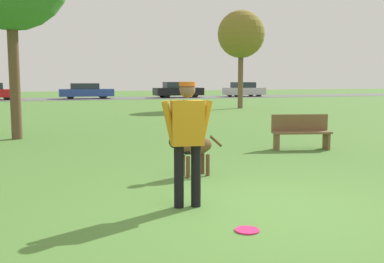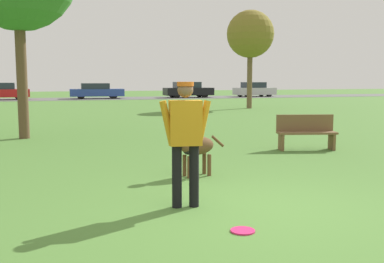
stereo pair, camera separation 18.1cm
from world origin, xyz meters
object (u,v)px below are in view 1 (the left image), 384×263
(person, at_px, (187,134))
(park_bench, at_px, (301,131))
(parked_car_blue, at_px, (86,91))
(dog, at_px, (193,147))
(parked_car_black, at_px, (178,90))
(parked_car_silver, at_px, (244,90))
(tree_far_right, at_px, (241,35))
(frisbee, at_px, (247,230))

(person, xyz_separation_m, park_bench, (4.19, 3.82, -0.53))
(person, bearing_deg, parked_car_blue, 93.65)
(person, height_order, park_bench, person)
(dog, relative_size, parked_car_blue, 0.23)
(parked_car_black, distance_m, park_bench, 30.89)
(person, height_order, parked_car_silver, person)
(parked_car_blue, relative_size, parked_car_silver, 1.17)
(parked_car_black, xyz_separation_m, park_bench, (-6.37, -30.23, -0.26))
(parked_car_black, bearing_deg, tree_far_right, -94.95)
(frisbee, relative_size, parked_car_silver, 0.07)
(parked_car_black, bearing_deg, parked_car_blue, 177.87)
(parked_car_blue, xyz_separation_m, park_bench, (1.92, -30.40, -0.22))
(parked_car_blue, xyz_separation_m, parked_car_black, (8.29, -0.17, 0.04))
(person, distance_m, parked_car_blue, 34.29)
(dog, bearing_deg, park_bench, -160.04)
(dog, distance_m, parked_car_black, 33.75)
(parked_car_silver, bearing_deg, frisbee, -118.07)
(person, xyz_separation_m, tree_far_right, (9.47, 18.39, 3.25))
(frisbee, distance_m, park_bench, 6.30)
(person, relative_size, frisbee, 6.01)
(tree_far_right, bearing_deg, frisbee, -115.10)
(tree_far_right, relative_size, park_bench, 3.87)
(person, distance_m, parked_car_black, 35.65)
(person, relative_size, parked_car_black, 0.37)
(person, bearing_deg, tree_far_right, 70.21)
(person, distance_m, frisbee, 1.53)
(person, xyz_separation_m, parked_car_silver, (17.33, 34.19, -0.31))
(tree_far_right, xyz_separation_m, park_bench, (-5.27, -14.57, -3.78))
(person, xyz_separation_m, parked_car_blue, (2.28, 34.22, -0.32))
(dog, bearing_deg, frisbee, 72.39)
(parked_car_silver, bearing_deg, dog, -119.53)
(parked_car_blue, bearing_deg, frisbee, -90.88)
(parked_car_silver, bearing_deg, person, -119.24)
(park_bench, bearing_deg, parked_car_silver, 80.76)
(frisbee, bearing_deg, park_bench, 51.97)
(person, relative_size, dog, 1.56)
(frisbee, bearing_deg, tree_far_right, 64.90)
(tree_far_right, distance_m, parked_car_silver, 18.01)
(frisbee, bearing_deg, parked_car_silver, 64.29)
(dog, distance_m, park_bench, 4.06)
(frisbee, height_order, parked_car_silver, parked_car_silver)
(parked_car_blue, bearing_deg, dog, -90.52)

